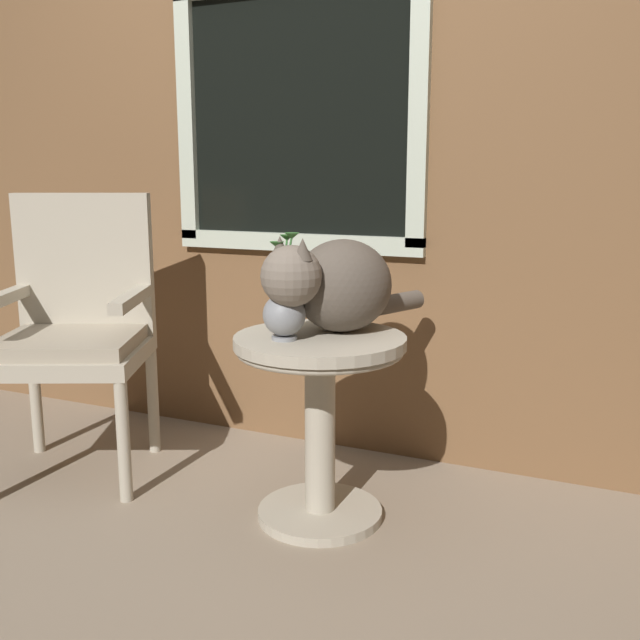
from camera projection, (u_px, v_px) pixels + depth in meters
name	position (u px, v px, depth m)	size (l,w,h in m)	color
ground_plane	(223.00, 529.00, 2.23)	(6.00, 6.00, 0.00)	gray
back_wall	(327.00, 118.00, 2.71)	(4.00, 0.07, 2.60)	brown
wicker_side_table	(320.00, 393.00, 2.23)	(0.53, 0.53, 0.60)	#B2A893
wicker_chair	(76.00, 322.00, 2.61)	(0.66, 0.66, 1.02)	#B2A893
cat	(336.00, 284.00, 2.22)	(0.39, 0.64, 0.31)	brown
pewter_vase_with_ivy	(284.00, 308.00, 2.13)	(0.13, 0.13, 0.32)	gray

